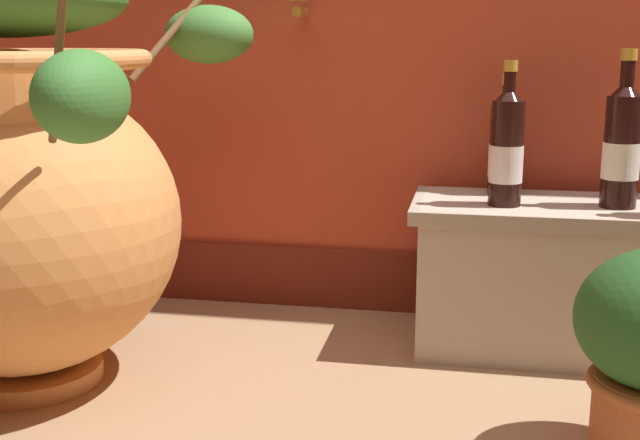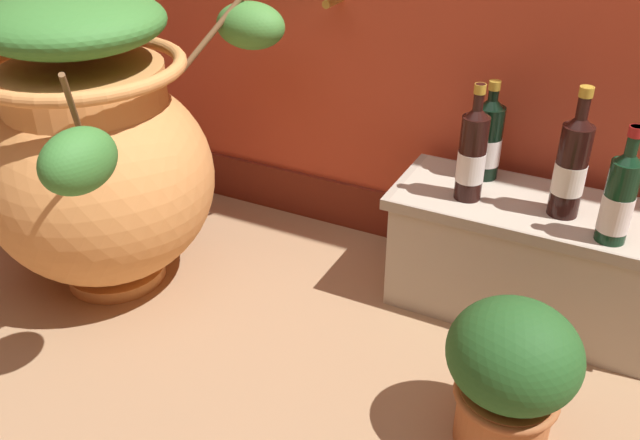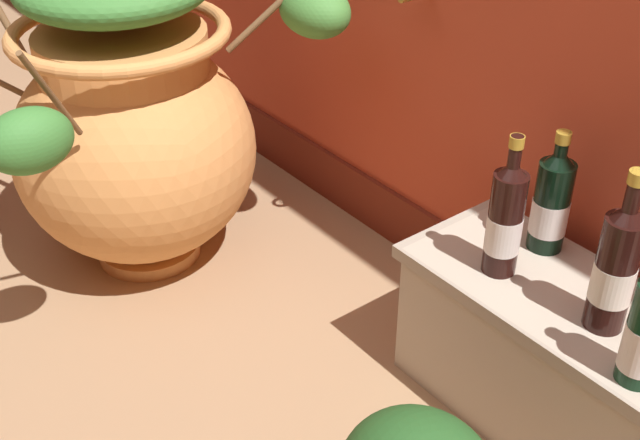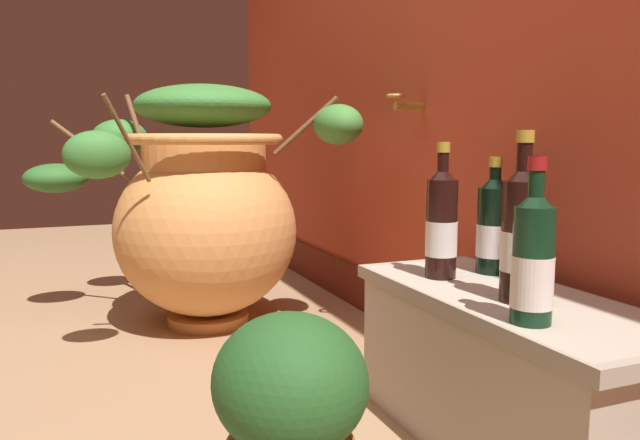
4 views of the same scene
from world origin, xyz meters
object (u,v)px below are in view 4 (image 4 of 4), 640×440
Objects in this scene: terracotta_urn at (203,208)px; potted_shrub at (290,409)px; wine_bottle_left at (533,258)px; wine_bottle_middle at (521,232)px; wine_bottle_right at (442,222)px; wine_bottle_back at (493,225)px.

terracotta_urn reaches higher than potted_shrub.
wine_bottle_left is at bearing 73.60° from potted_shrub.
wine_bottle_middle is at bearing 147.77° from wine_bottle_left.
wine_bottle_right is at bearing 118.27° from potted_shrub.
wine_bottle_left reaches higher than potted_shrub.
wine_bottle_middle reaches higher than wine_bottle_left.
wine_bottle_left is 0.79× the size of potted_shrub.
wine_bottle_back is at bearing 151.49° from wine_bottle_left.
wine_bottle_back is at bearing 153.54° from wine_bottle_middle.
wine_bottle_back is at bearing 111.98° from potted_shrub.
wine_bottle_left is 0.37m from wine_bottle_right.
wine_bottle_back is (-0.24, 0.12, -0.02)m from wine_bottle_middle.
terracotta_urn is 1.26m from wine_bottle_middle.
potted_shrub is at bearing -89.40° from wine_bottle_middle.
wine_bottle_right is (-0.36, 0.05, 0.01)m from wine_bottle_left.
potted_shrub is at bearing -4.62° from terracotta_urn.
wine_bottle_middle is 0.27m from wine_bottle_back.
wine_bottle_middle is at bearing 5.99° from wine_bottle_right.
wine_bottle_back is (0.00, 0.14, -0.01)m from wine_bottle_right.
wine_bottle_left reaches higher than wine_bottle_back.
potted_shrub is at bearing -106.40° from wine_bottle_left.
potted_shrub is (0.25, -0.46, -0.27)m from wine_bottle_right.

